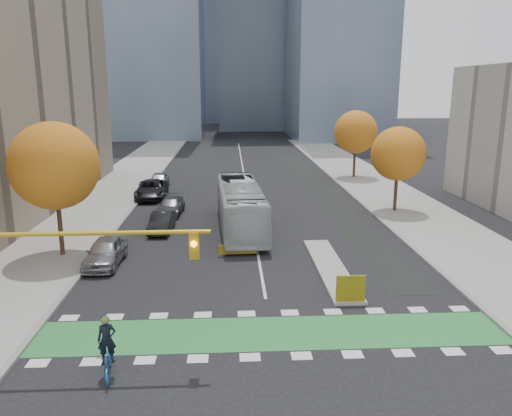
{
  "coord_description": "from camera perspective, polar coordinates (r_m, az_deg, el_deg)",
  "views": [
    {
      "loc": [
        -1.69,
        -17.69,
        10.12
      ],
      "look_at": [
        -0.12,
        11.64,
        3.0
      ],
      "focal_mm": 35.0,
      "sensor_mm": 36.0,
      "label": 1
    }
  ],
  "objects": [
    {
      "name": "parked_car_d",
      "position": [
        47.6,
        -11.84,
        2.09
      ],
      "size": [
        3.09,
        6.16,
        1.67
      ],
      "primitive_type": "imported",
      "rotation": [
        0.0,
        0.0,
        0.05
      ],
      "color": "black",
      "rests_on": "ground"
    },
    {
      "name": "curb_east",
      "position": [
        40.72,
        13.73,
        -1.05
      ],
      "size": [
        0.3,
        120.0,
        0.16
      ],
      "primitive_type": "cube",
      "color": "gray",
      "rests_on": "ground"
    },
    {
      "name": "sidewalk_west",
      "position": [
        40.75,
        -19.81,
        -1.47
      ],
      "size": [
        7.0,
        120.0,
        0.15
      ],
      "primitive_type": "cube",
      "color": "gray",
      "rests_on": "ground"
    },
    {
      "name": "median_island",
      "position": [
        29.07,
        8.48,
        -6.73
      ],
      "size": [
        1.6,
        10.0,
        0.16
      ],
      "primitive_type": "cube",
      "color": "gray",
      "rests_on": "ground"
    },
    {
      "name": "bike_crossing",
      "position": [
        21.75,
        1.81,
        -14.09
      ],
      "size": [
        20.0,
        3.0,
        0.01
      ],
      "primitive_type": "cube",
      "color": "#287C38",
      "rests_on": "ground"
    },
    {
      "name": "cyclist",
      "position": [
        19.33,
        -16.55,
        -15.9
      ],
      "size": [
        1.04,
        2.11,
        2.33
      ],
      "rotation": [
        0.0,
        0.0,
        0.17
      ],
      "color": "#1F5892",
      "rests_on": "ground"
    },
    {
      "name": "hazard_board",
      "position": [
        24.46,
        10.77,
        -9.03
      ],
      "size": [
        1.4,
        0.12,
        1.3
      ],
      "primitive_type": "cube",
      "color": "yellow",
      "rests_on": "median_island"
    },
    {
      "name": "tree_east_near",
      "position": [
        42.31,
        15.94,
        5.97
      ],
      "size": [
        4.4,
        4.4,
        7.08
      ],
      "color": "#332114",
      "rests_on": "ground"
    },
    {
      "name": "traffic_signal_west",
      "position": [
        19.26,
        -21.9,
        -5.82
      ],
      "size": [
        8.53,
        0.56,
        5.2
      ],
      "color": "#BF9914",
      "rests_on": "ground"
    },
    {
      "name": "tree_east_far",
      "position": [
        57.67,
        11.32,
        8.51
      ],
      "size": [
        4.8,
        4.8,
        7.65
      ],
      "color": "#332114",
      "rests_on": "ground"
    },
    {
      "name": "sidewalk_east",
      "position": [
        41.86,
        18.33,
        -0.97
      ],
      "size": [
        7.0,
        120.0,
        0.15
      ],
      "primitive_type": "cube",
      "color": "gray",
      "rests_on": "ground"
    },
    {
      "name": "centre_line",
      "position": [
        58.59,
        -1.36,
        3.68
      ],
      "size": [
        0.15,
        70.0,
        0.01
      ],
      "primitive_type": "cube",
      "color": "silver",
      "rests_on": "ground"
    },
    {
      "name": "tree_west",
      "position": [
        31.75,
        -22.04,
        4.48
      ],
      "size": [
        5.2,
        5.2,
        8.22
      ],
      "color": "#332114",
      "rests_on": "ground"
    },
    {
      "name": "bus",
      "position": [
        36.11,
        -1.79,
        0.18
      ],
      "size": [
        3.57,
        12.54,
        3.45
      ],
      "primitive_type": "imported",
      "rotation": [
        0.0,
        0.0,
        0.05
      ],
      "color": "#B4BABC",
      "rests_on": "ground"
    },
    {
      "name": "parked_car_a",
      "position": [
        30.47,
        -16.84,
        -4.81
      ],
      "size": [
        1.98,
        4.69,
        1.58
      ],
      "primitive_type": "imported",
      "rotation": [
        0.0,
        0.0,
        -0.02
      ],
      "color": "gray",
      "rests_on": "ground"
    },
    {
      "name": "parked_car_c",
      "position": [
        41.3,
        -9.75,
        0.2
      ],
      "size": [
        2.21,
        4.76,
        1.35
      ],
      "primitive_type": "imported",
      "rotation": [
        0.0,
        0.0,
        -0.07
      ],
      "color": "#494A4E",
      "rests_on": "ground"
    },
    {
      "name": "ground",
      "position": [
        20.45,
        2.17,
        -16.05
      ],
      "size": [
        300.0,
        300.0,
        0.0
      ],
      "primitive_type": "plane",
      "color": "black",
      "rests_on": "ground"
    },
    {
      "name": "parked_car_b",
      "position": [
        36.49,
        -10.72,
        -1.59
      ],
      "size": [
        1.63,
        4.25,
        1.38
      ],
      "primitive_type": "imported",
      "rotation": [
        0.0,
        0.0,
        -0.04
      ],
      "color": "black",
      "rests_on": "ground"
    },
    {
      "name": "curb_west",
      "position": [
        39.88,
        -14.98,
        -1.44
      ],
      "size": [
        0.3,
        120.0,
        0.16
      ],
      "primitive_type": "cube",
      "color": "gray",
      "rests_on": "ground"
    },
    {
      "name": "bike_lane_paint",
      "position": [
        49.61,
        7.69,
        1.74
      ],
      "size": [
        2.5,
        50.0,
        0.01
      ],
      "primitive_type": "cube",
      "color": "black",
      "rests_on": "ground"
    },
    {
      "name": "parked_car_e",
      "position": [
        52.47,
        -11.03,
        3.13
      ],
      "size": [
        1.93,
        4.65,
        1.58
      ],
      "primitive_type": "imported",
      "rotation": [
        0.0,
        0.0,
        0.01
      ],
      "color": "#999A9F",
      "rests_on": "ground"
    }
  ]
}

